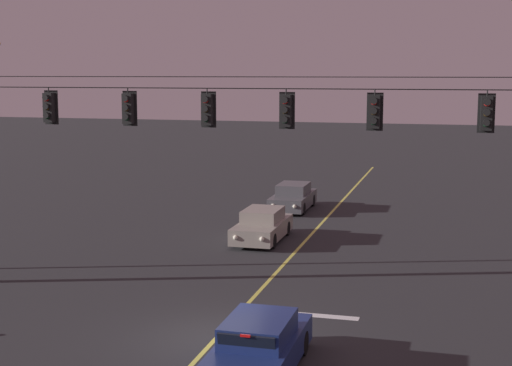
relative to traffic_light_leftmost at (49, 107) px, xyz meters
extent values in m
plane|color=#28282B|center=(6.76, -3.27, -6.12)|extent=(180.00, 180.00, 0.00)
cube|color=#D1C64C|center=(6.76, 6.02, -6.11)|extent=(0.14, 60.00, 0.01)
cube|color=silver|center=(8.66, -0.58, -6.11)|extent=(3.40, 0.36, 0.01)
cylinder|color=black|center=(6.76, 0.02, 0.65)|extent=(19.42, 0.03, 0.03)
cylinder|color=black|center=(6.76, 0.02, 1.00)|extent=(19.42, 0.02, 0.02)
cylinder|color=black|center=(0.00, 0.02, 0.56)|extent=(0.04, 0.04, 0.18)
cube|color=black|center=(0.00, 0.02, -0.01)|extent=(0.32, 0.26, 0.96)
cube|color=black|center=(0.00, 0.16, -0.01)|extent=(0.48, 0.03, 1.12)
sphere|color=red|center=(0.00, -0.14, 0.28)|extent=(0.17, 0.17, 0.17)
cylinder|color=black|center=(0.00, -0.18, 0.33)|extent=(0.20, 0.10, 0.20)
sphere|color=#3D280A|center=(0.00, -0.14, -0.01)|extent=(0.17, 0.17, 0.17)
cylinder|color=black|center=(0.00, -0.18, 0.04)|extent=(0.20, 0.10, 0.20)
sphere|color=black|center=(0.00, -0.14, -0.29)|extent=(0.17, 0.17, 0.17)
cylinder|color=black|center=(0.00, -0.18, -0.25)|extent=(0.20, 0.10, 0.20)
cylinder|color=black|center=(2.81, 0.02, 0.56)|extent=(0.04, 0.04, 0.18)
cube|color=black|center=(2.81, 0.02, -0.01)|extent=(0.32, 0.26, 0.96)
cube|color=black|center=(2.81, 0.16, -0.01)|extent=(0.48, 0.03, 1.12)
sphere|color=red|center=(2.81, -0.14, 0.28)|extent=(0.17, 0.17, 0.17)
cylinder|color=black|center=(2.81, -0.18, 0.33)|extent=(0.20, 0.10, 0.20)
sphere|color=#3D280A|center=(2.81, -0.14, -0.01)|extent=(0.17, 0.17, 0.17)
cylinder|color=black|center=(2.81, -0.18, 0.04)|extent=(0.20, 0.10, 0.20)
sphere|color=black|center=(2.81, -0.14, -0.29)|extent=(0.17, 0.17, 0.17)
cylinder|color=black|center=(2.81, -0.18, -0.25)|extent=(0.20, 0.10, 0.20)
cylinder|color=black|center=(5.46, 0.02, 0.56)|extent=(0.04, 0.04, 0.18)
cube|color=black|center=(5.46, 0.02, -0.01)|extent=(0.32, 0.26, 0.96)
cube|color=black|center=(5.46, 0.16, -0.01)|extent=(0.48, 0.03, 1.12)
sphere|color=red|center=(5.46, -0.14, 0.28)|extent=(0.17, 0.17, 0.17)
cylinder|color=black|center=(5.46, -0.18, 0.33)|extent=(0.20, 0.10, 0.20)
sphere|color=#3D280A|center=(5.46, -0.14, -0.01)|extent=(0.17, 0.17, 0.17)
cylinder|color=black|center=(5.46, -0.18, 0.04)|extent=(0.20, 0.10, 0.20)
sphere|color=black|center=(5.46, -0.14, -0.29)|extent=(0.17, 0.17, 0.17)
cylinder|color=black|center=(5.46, -0.18, -0.25)|extent=(0.20, 0.10, 0.20)
cylinder|color=black|center=(7.96, 0.02, 0.56)|extent=(0.04, 0.04, 0.18)
cube|color=black|center=(7.96, 0.02, -0.01)|extent=(0.32, 0.26, 0.96)
cube|color=black|center=(7.96, 0.16, -0.01)|extent=(0.48, 0.03, 1.12)
sphere|color=red|center=(7.96, -0.14, 0.28)|extent=(0.17, 0.17, 0.17)
cylinder|color=black|center=(7.96, -0.18, 0.33)|extent=(0.20, 0.10, 0.20)
sphere|color=#3D280A|center=(7.96, -0.14, -0.01)|extent=(0.17, 0.17, 0.17)
cylinder|color=black|center=(7.96, -0.18, 0.04)|extent=(0.20, 0.10, 0.20)
sphere|color=black|center=(7.96, -0.14, -0.29)|extent=(0.17, 0.17, 0.17)
cylinder|color=black|center=(7.96, -0.18, -0.25)|extent=(0.20, 0.10, 0.20)
cylinder|color=black|center=(10.61, 0.02, 0.56)|extent=(0.04, 0.04, 0.18)
cube|color=black|center=(10.61, 0.02, -0.01)|extent=(0.32, 0.26, 0.96)
cube|color=black|center=(10.61, 0.16, -0.01)|extent=(0.48, 0.03, 1.12)
sphere|color=red|center=(10.61, -0.14, 0.28)|extent=(0.17, 0.17, 0.17)
cylinder|color=black|center=(10.61, -0.18, 0.33)|extent=(0.20, 0.10, 0.20)
sphere|color=#3D280A|center=(10.61, -0.14, -0.01)|extent=(0.17, 0.17, 0.17)
cylinder|color=black|center=(10.61, -0.18, 0.04)|extent=(0.20, 0.10, 0.20)
sphere|color=black|center=(10.61, -0.14, -0.29)|extent=(0.17, 0.17, 0.17)
cylinder|color=black|center=(10.61, -0.18, -0.25)|extent=(0.20, 0.10, 0.20)
cylinder|color=black|center=(13.75, 0.02, 0.56)|extent=(0.04, 0.04, 0.18)
cube|color=black|center=(13.75, 0.02, -0.01)|extent=(0.32, 0.26, 0.96)
cube|color=black|center=(13.75, 0.16, -0.01)|extent=(0.48, 0.03, 1.12)
sphere|color=red|center=(13.75, -0.14, 0.28)|extent=(0.17, 0.17, 0.17)
cylinder|color=black|center=(13.75, -0.18, 0.33)|extent=(0.20, 0.10, 0.20)
sphere|color=#3D280A|center=(13.75, -0.14, -0.01)|extent=(0.17, 0.17, 0.17)
cylinder|color=black|center=(13.75, -0.18, 0.04)|extent=(0.20, 0.10, 0.20)
sphere|color=black|center=(13.75, -0.14, -0.29)|extent=(0.17, 0.17, 0.17)
cylinder|color=black|center=(13.75, -0.18, -0.25)|extent=(0.20, 0.10, 0.20)
cube|color=navy|center=(8.50, -5.16, -5.61)|extent=(1.80, 4.30, 0.68)
cube|color=navy|center=(8.50, -5.28, -5.00)|extent=(1.51, 2.15, 0.54)
cube|color=black|center=(8.50, -4.34, -5.00)|extent=(1.40, 0.21, 0.48)
cube|color=black|center=(8.50, -6.34, -5.00)|extent=(1.37, 0.18, 0.46)
cylinder|color=black|center=(7.71, -3.83, -5.80)|extent=(0.22, 0.64, 0.64)
cylinder|color=black|center=(9.29, -3.83, -5.80)|extent=(0.22, 0.64, 0.64)
cube|color=red|center=(8.50, -6.45, -4.77)|extent=(0.24, 0.04, 0.06)
cube|color=gray|center=(4.92, 8.90, -5.61)|extent=(1.80, 4.30, 0.68)
cube|color=gray|center=(4.92, 9.02, -5.00)|extent=(1.51, 2.15, 0.54)
cube|color=black|center=(4.92, 8.08, -5.00)|extent=(1.40, 0.21, 0.48)
cube|color=black|center=(4.92, 10.08, -5.00)|extent=(1.37, 0.18, 0.46)
cylinder|color=black|center=(5.71, 7.57, -5.80)|extent=(0.22, 0.64, 0.64)
cylinder|color=black|center=(4.13, 7.57, -5.80)|extent=(0.22, 0.64, 0.64)
cylinder|color=black|center=(5.71, 10.23, -5.80)|extent=(0.22, 0.64, 0.64)
cylinder|color=black|center=(4.13, 10.23, -5.80)|extent=(0.22, 0.64, 0.64)
sphere|color=white|center=(5.48, 6.73, -5.55)|extent=(0.20, 0.20, 0.20)
sphere|color=white|center=(4.36, 6.73, -5.55)|extent=(0.20, 0.20, 0.20)
cube|color=#4C4C51|center=(4.63, 16.60, -5.61)|extent=(1.80, 4.30, 0.68)
cube|color=#4C4C51|center=(4.63, 16.72, -5.00)|extent=(1.51, 2.15, 0.54)
cube|color=black|center=(4.63, 15.78, -5.00)|extent=(1.40, 0.21, 0.48)
cube|color=black|center=(4.63, 17.78, -5.00)|extent=(1.37, 0.18, 0.46)
cylinder|color=black|center=(5.42, 15.26, -5.80)|extent=(0.22, 0.64, 0.64)
cylinder|color=black|center=(3.83, 15.26, -5.80)|extent=(0.22, 0.64, 0.64)
cylinder|color=black|center=(5.42, 17.93, -5.80)|extent=(0.22, 0.64, 0.64)
cylinder|color=black|center=(3.83, 17.93, -5.80)|extent=(0.22, 0.64, 0.64)
sphere|color=white|center=(5.18, 14.43, -5.55)|extent=(0.20, 0.20, 0.20)
sphere|color=white|center=(4.07, 14.43, -5.55)|extent=(0.20, 0.20, 0.20)
camera|label=1|loc=(12.99, -22.29, 1.15)|focal=53.16mm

